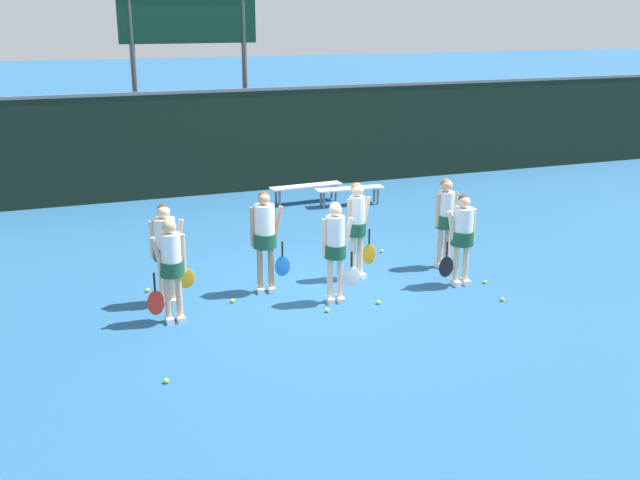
{
  "coord_description": "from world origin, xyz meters",
  "views": [
    {
      "loc": [
        -4.23,
        -11.31,
        4.63
      ],
      "look_at": [
        0.01,
        0.04,
        0.93
      ],
      "focal_mm": 42.0,
      "sensor_mm": 36.0,
      "label": 1
    }
  ],
  "objects": [
    {
      "name": "ground_plane",
      "position": [
        0.0,
        0.0,
        0.0
      ],
      "size": [
        140.0,
        140.0,
        0.0
      ],
      "primitive_type": "plane",
      "color": "#235684"
    },
    {
      "name": "fence_windscreen",
      "position": [
        0.0,
        7.8,
        1.38
      ],
      "size": [
        60.0,
        0.08,
        2.74
      ],
      "color": "black",
      "rests_on": "ground_plane"
    },
    {
      "name": "scoreboard",
      "position": [
        -0.29,
        9.25,
        4.23
      ],
      "size": [
        3.67,
        0.15,
        5.46
      ],
      "color": "#515156",
      "rests_on": "ground_plane"
    },
    {
      "name": "bench_courtside",
      "position": [
        2.81,
        5.43,
        0.38
      ],
      "size": [
        1.74,
        0.46,
        0.44
      ],
      "rotation": [
        0.0,
        0.0,
        -0.06
      ],
      "color": "silver",
      "rests_on": "ground_plane"
    },
    {
      "name": "bench_far",
      "position": [
        1.87,
        6.04,
        0.39
      ],
      "size": [
        1.89,
        0.48,
        0.46
      ],
      "rotation": [
        0.0,
        0.0,
        0.06
      ],
      "color": "silver",
      "rests_on": "ground_plane"
    },
    {
      "name": "player_0",
      "position": [
        -2.59,
        -0.39,
        0.98
      ],
      "size": [
        0.63,
        0.36,
        1.66
      ],
      "rotation": [
        0.0,
        0.0,
        0.0
      ],
      "color": "tan",
      "rests_on": "ground_plane"
    },
    {
      "name": "player_1",
      "position": [
        0.08,
        -0.5,
        1.01
      ],
      "size": [
        0.65,
        0.36,
        1.7
      ],
      "rotation": [
        0.0,
        0.0,
        -0.13
      ],
      "color": "beige",
      "rests_on": "ground_plane"
    },
    {
      "name": "player_2",
      "position": [
        2.44,
        -0.5,
        0.97
      ],
      "size": [
        0.68,
        0.4,
        1.63
      ],
      "rotation": [
        0.0,
        0.0,
        -0.04
      ],
      "color": "beige",
      "rests_on": "ground_plane"
    },
    {
      "name": "player_3",
      "position": [
        -2.53,
        0.4,
        1.01
      ],
      "size": [
        0.68,
        0.41,
        1.69
      ],
      "rotation": [
        0.0,
        0.0,
        -0.13
      ],
      "color": "beige",
      "rests_on": "ground_plane"
    },
    {
      "name": "player_4",
      "position": [
        -0.87,
        0.35,
        1.05
      ],
      "size": [
        0.66,
        0.4,
        1.77
      ],
      "rotation": [
        0.0,
        0.0,
        -0.18
      ],
      "color": "tan",
      "rests_on": "ground_plane"
    },
    {
      "name": "player_5",
      "position": [
        0.87,
        0.46,
        1.04
      ],
      "size": [
        0.6,
        0.33,
        1.76
      ],
      "rotation": [
        0.0,
        0.0,
        0.19
      ],
      "color": "beige",
      "rests_on": "ground_plane"
    },
    {
      "name": "player_6",
      "position": [
        2.66,
        0.46,
        1.01
      ],
      "size": [
        0.65,
        0.36,
        1.7
      ],
      "rotation": [
        0.0,
        0.0,
        0.16
      ],
      "color": "tan",
      "rests_on": "ground_plane"
    },
    {
      "name": "tennis_ball_0",
      "position": [
        1.93,
        1.64,
        0.03
      ],
      "size": [
        0.07,
        0.07,
        0.07
      ],
      "primitive_type": "sphere",
      "color": "#CCE033",
      "rests_on": "ground_plane"
    },
    {
      "name": "tennis_ball_1",
      "position": [
        0.7,
        -0.86,
        0.03
      ],
      "size": [
        0.07,
        0.07,
        0.07
      ],
      "primitive_type": "sphere",
      "color": "#CCE033",
      "rests_on": "ground_plane"
    },
    {
      "name": "tennis_ball_2",
      "position": [
        -0.22,
        -0.89,
        0.03
      ],
      "size": [
        0.07,
        0.07,
        0.07
      ],
      "primitive_type": "sphere",
      "color": "#CCE033",
      "rests_on": "ground_plane"
    },
    {
      "name": "tennis_ball_3",
      "position": [
        -3.04,
        -2.4,
        0.03
      ],
      "size": [
        0.07,
        0.07,
        0.07
      ],
      "primitive_type": "sphere",
      "color": "#CCE033",
      "rests_on": "ground_plane"
    },
    {
      "name": "tennis_ball_4",
      "position": [
        0.31,
        0.44,
        0.04
      ],
      "size": [
        0.07,
        0.07,
        0.07
      ],
      "primitive_type": "sphere",
      "color": "#CCE033",
      "rests_on": "ground_plane"
    },
    {
      "name": "tennis_ball_5",
      "position": [
        -2.8,
        1.04,
        0.04
      ],
      "size": [
        0.07,
        0.07,
        0.07
      ],
      "primitive_type": "sphere",
      "color": "#CCE033",
      "rests_on": "ground_plane"
    },
    {
      "name": "tennis_ball_6",
      "position": [
        2.89,
        -0.63,
        0.03
      ],
      "size": [
        0.06,
        0.06,
        0.06
      ],
      "primitive_type": "sphere",
      "color": "#CCE033",
      "rests_on": "ground_plane"
    },
    {
      "name": "tennis_ball_7",
      "position": [
        2.7,
        -1.47,
        0.03
      ],
      "size": [
        0.07,
        0.07,
        0.07
      ],
      "primitive_type": "sphere",
      "color": "#CCE033",
      "rests_on": "ground_plane"
    },
    {
      "name": "tennis_ball_8",
      "position": [
        -1.55,
        0.05,
        0.04
      ],
      "size": [
        0.07,
        0.07,
        0.07
      ],
      "primitive_type": "sphere",
      "color": "#CCE033",
      "rests_on": "ground_plane"
    }
  ]
}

